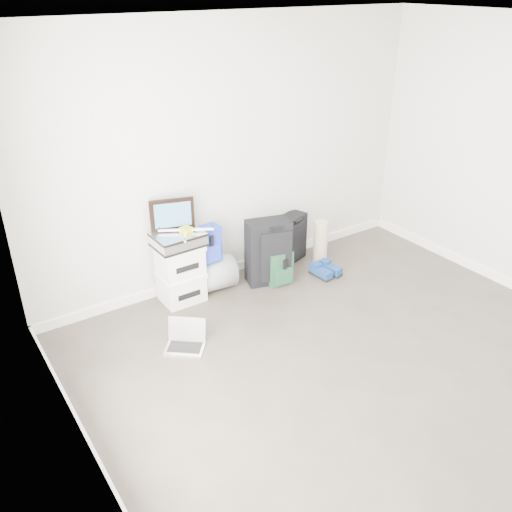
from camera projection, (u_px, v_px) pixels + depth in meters
ground at (401, 397)px, 4.30m from camera, size 5.00×5.00×0.00m
room_envelope at (432, 192)px, 3.52m from camera, size 4.52×5.02×2.71m
boxes_stack at (181, 273)px, 5.45m from camera, size 0.43×0.35×0.62m
briefcase at (178, 240)px, 5.27m from camera, size 0.48×0.36×0.14m
painting at (172, 214)px, 5.24m from camera, size 0.42×0.15×0.32m
drone at (186, 230)px, 5.26m from camera, size 0.48×0.48×0.05m
duffel_bag at (207, 275)px, 5.68m from camera, size 0.61×0.41×0.35m
blue_backpack at (207, 245)px, 5.49m from camera, size 0.28×0.21×0.38m
large_suitcase at (269, 252)px, 5.77m from camera, size 0.51×0.40×0.70m
green_backpack at (279, 268)px, 5.81m from camera, size 0.28×0.22×0.38m
carry_on at (292, 238)px, 6.25m from camera, size 0.40×0.32×0.55m
shoes at (325, 271)px, 6.03m from camera, size 0.28×0.31×0.10m
rolled_rug at (320, 242)px, 6.22m from camera, size 0.17×0.17×0.50m
laptop at (186, 340)px, 4.87m from camera, size 0.42×0.41×0.24m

